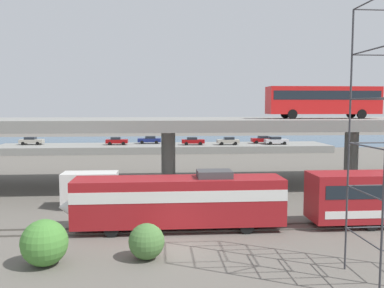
{
  "coord_description": "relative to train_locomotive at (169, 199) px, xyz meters",
  "views": [
    {
      "loc": [
        -0.94,
        -24.44,
        8.64
      ],
      "look_at": [
        2.92,
        24.65,
        4.16
      ],
      "focal_mm": 38.83,
      "sensor_mm": 36.0,
      "label": 1
    }
  ],
  "objects": [
    {
      "name": "ground_plane",
      "position": [
        0.33,
        -4.0,
        -2.19
      ],
      "size": [
        260.0,
        260.0,
        0.0
      ],
      "primitive_type": "plane",
      "color": "#605B54"
    },
    {
      "name": "rail_strip_near",
      "position": [
        0.33,
        -0.71,
        -2.13
      ],
      "size": [
        110.0,
        0.12,
        0.12
      ],
      "primitive_type": "cube",
      "color": "#59544C",
      "rests_on": "ground_plane"
    },
    {
      "name": "rail_strip_far",
      "position": [
        0.33,
        0.71,
        -2.13
      ],
      "size": [
        110.0,
        0.12,
        0.12
      ],
      "primitive_type": "cube",
      "color": "#59544C",
      "rests_on": "ground_plane"
    },
    {
      "name": "train_locomotive",
      "position": [
        0.0,
        0.0,
        0.0
      ],
      "size": [
        15.53,
        3.04,
        4.18
      ],
      "rotation": [
        0.0,
        0.0,
        3.14
      ],
      "color": "maroon",
      "rests_on": "ground_plane"
    },
    {
      "name": "highway_overpass",
      "position": [
        0.33,
        16.0,
        4.39
      ],
      "size": [
        96.0,
        12.81,
        7.33
      ],
      "color": "gray",
      "rests_on": "ground_plane"
    },
    {
      "name": "transit_bus_on_overpass",
      "position": [
        16.91,
        14.92,
        7.2
      ],
      "size": [
        12.0,
        2.68,
        3.4
      ],
      "color": "red",
      "rests_on": "highway_overpass"
    },
    {
      "name": "service_truck_west",
      "position": [
        -5.65,
        7.0,
        -0.56
      ],
      "size": [
        6.8,
        2.46,
        3.04
      ],
      "color": "black",
      "rests_on": "ground_plane"
    },
    {
      "name": "pier_parking_lot",
      "position": [
        0.33,
        51.0,
        -1.53
      ],
      "size": [
        62.94,
        10.37,
        1.32
      ],
      "primitive_type": "cube",
      "color": "gray",
      "rests_on": "ground_plane"
    },
    {
      "name": "parked_car_0",
      "position": [
        5.72,
        49.94,
        -0.1
      ],
      "size": [
        4.29,
        1.84,
        1.5
      ],
      "color": "maroon",
      "rests_on": "pier_parking_lot"
    },
    {
      "name": "parked_car_1",
      "position": [
        12.46,
        49.6,
        -0.1
      ],
      "size": [
        4.23,
        1.9,
        1.5
      ],
      "rotation": [
        0.0,
        0.0,
        3.14
      ],
      "color": "#9E998C",
      "rests_on": "pier_parking_lot"
    },
    {
      "name": "parked_car_2",
      "position": [
        -8.76,
        51.28,
        -0.1
      ],
      "size": [
        4.09,
        1.91,
        1.5
      ],
      "color": "maroon",
      "rests_on": "pier_parking_lot"
    },
    {
      "name": "parked_car_3",
      "position": [
        21.8,
        49.65,
        -0.1
      ],
      "size": [
        4.43,
        1.96,
        1.5
      ],
      "color": "#B7B7BC",
      "rests_on": "pier_parking_lot"
    },
    {
      "name": "parked_car_4",
      "position": [
        -2.57,
        53.43,
        -0.1
      ],
      "size": [
        4.51,
        1.95,
        1.5
      ],
      "rotation": [
        0.0,
        0.0,
        3.14
      ],
      "color": "navy",
      "rests_on": "pier_parking_lot"
    },
    {
      "name": "parked_car_5",
      "position": [
        19.75,
        52.24,
        -0.1
      ],
      "size": [
        4.25,
        1.87,
        1.5
      ],
      "rotation": [
        0.0,
        0.0,
        3.14
      ],
      "color": "maroon",
      "rests_on": "pier_parking_lot"
    },
    {
      "name": "parked_car_6",
      "position": [
        -25.07,
        52.78,
        -0.1
      ],
      "size": [
        4.37,
        2.0,
        1.5
      ],
      "color": "#9E998C",
      "rests_on": "pier_parking_lot"
    },
    {
      "name": "harbor_water",
      "position": [
        0.33,
        74.0,
        -2.19
      ],
      "size": [
        140.0,
        36.0,
        0.01
      ],
      "primitive_type": "cube",
      "color": "#2D5170",
      "rests_on": "ground_plane"
    },
    {
      "name": "shrub_left",
      "position": [
        -6.87,
        -6.0,
        -0.92
      ],
      "size": [
        2.54,
        2.54,
        2.54
      ],
      "primitive_type": "sphere",
      "color": "#468335",
      "rests_on": "ground_plane"
    },
    {
      "name": "shrub_right",
      "position": [
        -1.38,
        -5.47,
        -1.17
      ],
      "size": [
        2.04,
        2.04,
        2.04
      ],
      "primitive_type": "sphere",
      "color": "#467037",
      "rests_on": "ground_plane"
    }
  ]
}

